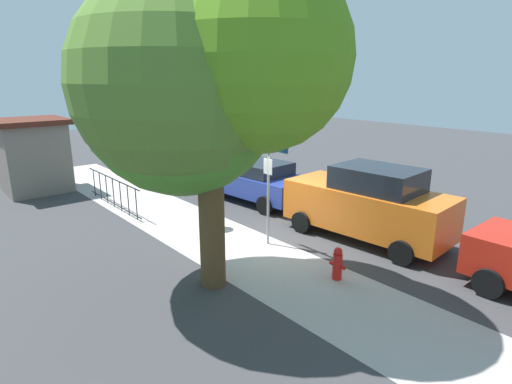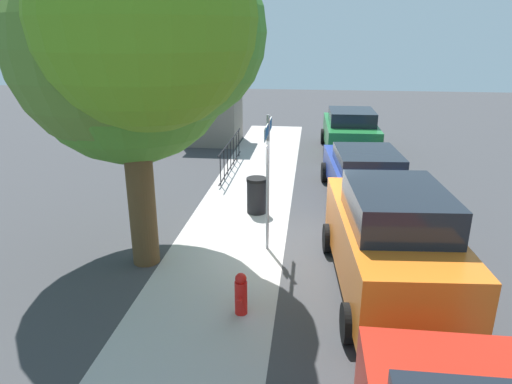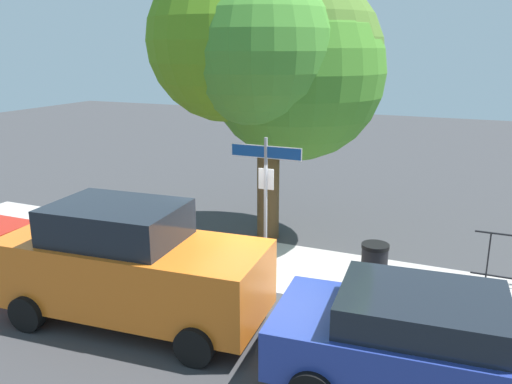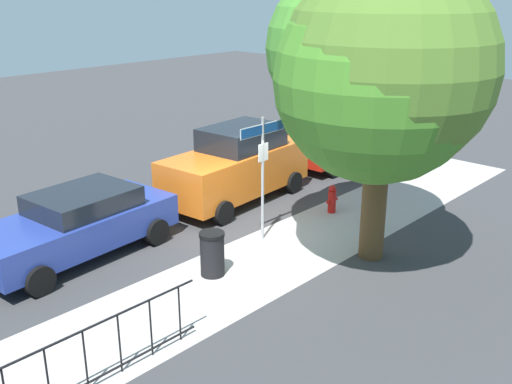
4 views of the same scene
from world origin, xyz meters
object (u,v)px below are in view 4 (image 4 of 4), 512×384
at_px(shade_tree, 376,60).
at_px(trash_bin, 212,254).
at_px(fire_hydrant, 332,199).
at_px(car_red, 339,138).
at_px(street_sign, 263,155).
at_px(car_orange, 237,165).
at_px(car_blue, 77,223).

xyz_separation_m(shade_tree, trash_bin, (2.89, -1.94, -3.96)).
distance_m(shade_tree, fire_hydrant, 5.01).
height_order(fire_hydrant, trash_bin, trash_bin).
height_order(shade_tree, car_red, shade_tree).
xyz_separation_m(car_red, trash_bin, (8.84, 3.00, -0.39)).
relative_size(fire_hydrant, trash_bin, 0.80).
xyz_separation_m(street_sign, car_red, (-6.69, -2.50, -1.26)).
bearing_deg(fire_hydrant, trash_bin, 3.61).
distance_m(car_orange, trash_bin, 4.73).
height_order(street_sign, car_red, street_sign).
bearing_deg(trash_bin, car_red, -161.24).
height_order(shade_tree, car_orange, shade_tree).
bearing_deg(car_red, trash_bin, 18.37).
bearing_deg(car_blue, car_orange, 174.72).
height_order(street_sign, fire_hydrant, street_sign).
bearing_deg(fire_hydrant, shade_tree, 50.24).
height_order(shade_tree, fire_hydrant, shade_tree).
bearing_deg(shade_tree, car_orange, -99.47).
bearing_deg(street_sign, car_blue, -34.78).
xyz_separation_m(shade_tree, car_red, (-5.95, -4.94, -3.57)).
bearing_deg(car_orange, shade_tree, 76.20).
bearing_deg(car_orange, trash_bin, 33.84).
relative_size(shade_tree, fire_hydrant, 8.64).
relative_size(car_red, fire_hydrant, 5.52).
bearing_deg(fire_hydrant, car_blue, -23.43).
xyz_separation_m(shade_tree, fire_hydrant, (-1.86, -2.24, -4.07)).
height_order(car_red, car_orange, car_orange).
distance_m(shade_tree, car_orange, 5.97).
height_order(shade_tree, trash_bin, shade_tree).
height_order(car_orange, trash_bin, car_orange).
distance_m(car_red, fire_hydrant, 4.92).
bearing_deg(car_orange, fire_hydrant, 107.71).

